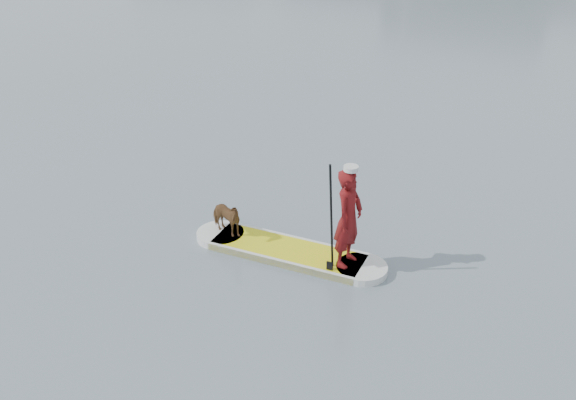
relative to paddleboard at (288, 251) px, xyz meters
The scene contains 6 objects.
ground 3.31m from the paddleboard, 91.18° to the right, with size 140.00×140.00×0.00m, color slate.
paddleboard is the anchor object (origin of this frame).
paddler 1.31m from the paddleboard, ahead, with size 0.57×0.38×1.58m, color maroon.
white_cap 1.94m from the paddleboard, ahead, with size 0.22×0.22×0.07m, color silver.
dog 1.19m from the paddleboard, behind, with size 0.33×0.72×0.61m, color brown.
paddle 1.15m from the paddleboard, 15.17° to the right, with size 0.10×0.30×2.00m.
Camera 1 is at (4.28, -4.35, 5.65)m, focal length 40.00 mm.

